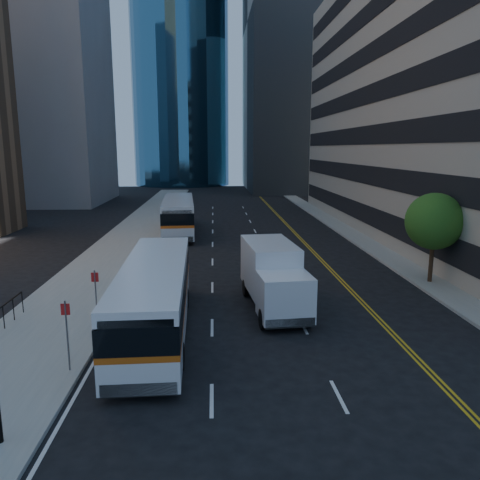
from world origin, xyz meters
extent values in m
plane|color=black|center=(0.00, 0.00, 0.00)|extent=(160.00, 160.00, 0.00)
cube|color=gray|center=(-10.50, 25.00, 0.07)|extent=(5.00, 90.00, 0.15)
cube|color=gray|center=(9.00, 25.00, 0.07)|extent=(2.00, 90.00, 0.15)
cube|color=gray|center=(18.00, 72.00, 30.00)|extent=(30.00, 28.00, 60.00)
cube|color=gray|center=(-28.00, 52.00, 17.50)|extent=(18.00, 18.00, 35.00)
cylinder|color=#332114|center=(9.00, 8.00, 1.25)|extent=(0.24, 0.24, 2.20)
sphere|color=#1C4C15|center=(9.00, 8.00, 3.65)|extent=(3.20, 3.20, 3.20)
cube|color=white|center=(-5.85, 1.56, 0.87)|extent=(2.85, 11.68, 1.06)
cube|color=#C45412|center=(-5.85, 1.56, 1.50)|extent=(2.87, 11.70, 0.21)
cube|color=black|center=(-5.85, 1.56, 2.03)|extent=(2.87, 11.70, 0.87)
cube|color=white|center=(-5.85, 1.56, 2.76)|extent=(2.85, 11.68, 0.48)
cylinder|color=black|center=(-6.89, -1.95, 0.48)|extent=(0.32, 0.98, 0.97)
cylinder|color=black|center=(-4.61, -1.88, 0.48)|extent=(0.32, 0.98, 0.97)
cylinder|color=black|center=(-7.08, 4.63, 0.48)|extent=(0.32, 0.98, 0.97)
cylinder|color=black|center=(-4.80, 4.69, 0.48)|extent=(0.32, 0.98, 0.97)
cube|color=silver|center=(-6.60, 25.37, 0.91)|extent=(3.34, 12.31, 1.12)
cube|color=#D35513|center=(-6.60, 25.37, 1.57)|extent=(3.36, 12.33, 0.22)
cube|color=black|center=(-6.60, 25.37, 2.13)|extent=(3.36, 12.33, 0.91)
cube|color=silver|center=(-6.60, 25.37, 2.89)|extent=(3.34, 12.31, 0.51)
cylinder|color=black|center=(-7.59, 21.65, 0.51)|extent=(0.36, 1.03, 1.01)
cylinder|color=black|center=(-5.19, 21.79, 0.51)|extent=(0.36, 1.03, 1.01)
cylinder|color=black|center=(-7.98, 28.54, 0.51)|extent=(0.36, 1.03, 1.01)
cylinder|color=black|center=(-5.59, 28.68, 0.51)|extent=(0.36, 1.03, 1.01)
cube|color=silver|center=(-0.32, 2.00, 1.35)|extent=(2.41, 2.24, 1.95)
cube|color=black|center=(-0.24, 1.12, 1.72)|extent=(2.03, 0.25, 1.02)
cube|color=silver|center=(-0.62, 5.23, 1.90)|extent=(2.63, 4.65, 2.41)
cube|color=black|center=(-0.53, 4.22, 0.51)|extent=(2.19, 6.25, 0.23)
cylinder|color=black|center=(-1.30, 1.72, 0.45)|extent=(0.34, 0.91, 0.89)
cylinder|color=black|center=(0.68, 1.90, 0.45)|extent=(0.34, 0.91, 0.89)
cylinder|color=black|center=(-1.73, 6.34, 0.45)|extent=(0.34, 0.91, 0.89)
cylinder|color=black|center=(0.25, 6.53, 0.45)|extent=(0.34, 0.91, 0.89)
camera|label=1|loc=(-3.37, -17.28, 7.67)|focal=35.00mm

